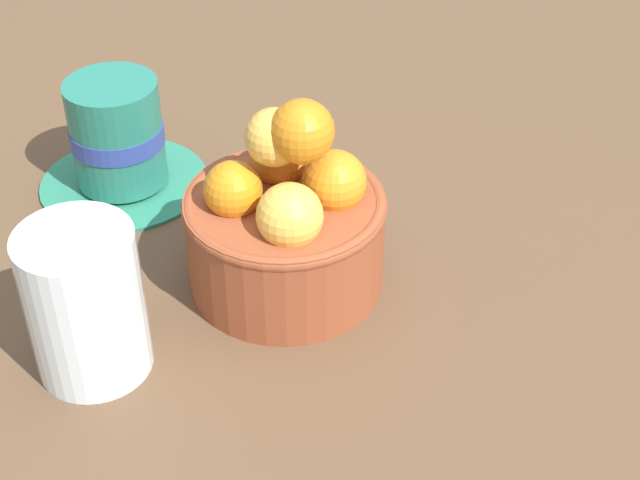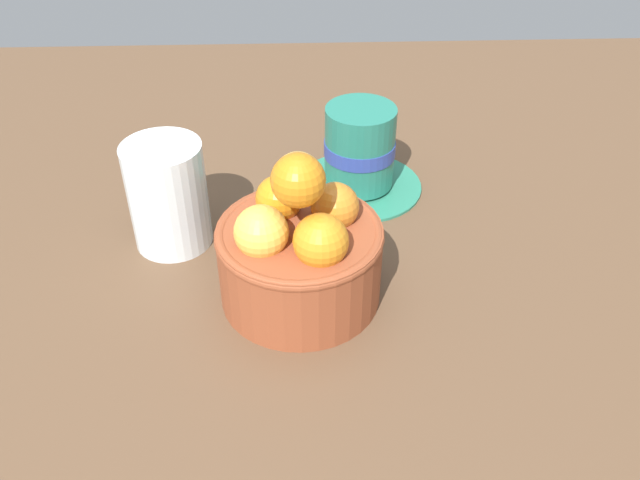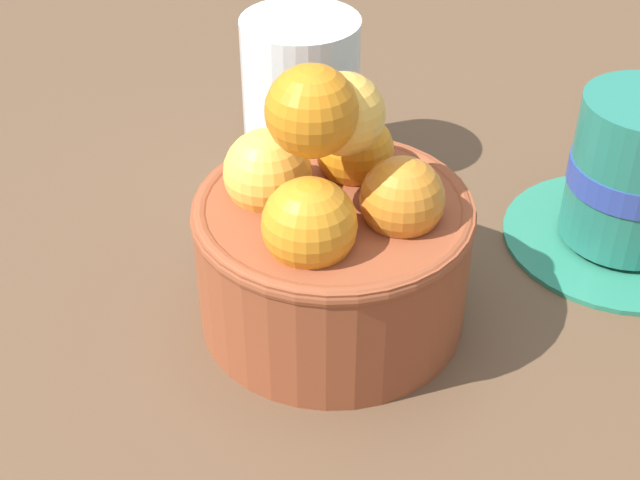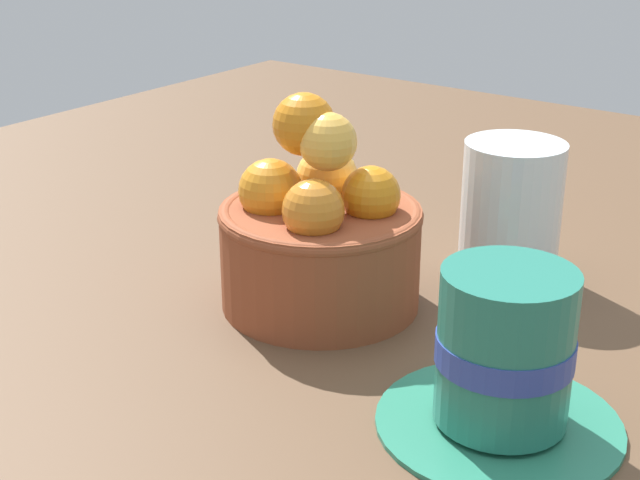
{
  "view_description": "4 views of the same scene",
  "coord_description": "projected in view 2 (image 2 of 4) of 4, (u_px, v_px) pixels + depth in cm",
  "views": [
    {
      "loc": [
        -46.97,
        -20.35,
        43.49
      ],
      "look_at": [
        -0.27,
        -2.62,
        4.48
      ],
      "focal_mm": 53.7,
      "sensor_mm": 36.0,
      "label": 1
    },
    {
      "loc": [
        -0.31,
        -42.78,
        39.03
      ],
      "look_at": [
        1.33,
        -0.08,
        5.93
      ],
      "focal_mm": 37.81,
      "sensor_mm": 36.0,
      "label": 2
    },
    {
      "loc": [
        26.19,
        -24.33,
        31.63
      ],
      "look_at": [
        1.2,
        -1.93,
        6.47
      ],
      "focal_mm": 51.46,
      "sensor_mm": 36.0,
      "label": 3
    },
    {
      "loc": [
        46.07,
        34.18,
        28.07
      ],
      "look_at": [
        -0.11,
        -0.12,
        4.63
      ],
      "focal_mm": 52.09,
      "sensor_mm": 36.0,
      "label": 4
    }
  ],
  "objects": [
    {
      "name": "terracotta_bowl",
      "position": [
        303.0,
        249.0,
        0.55
      ],
      "size": [
        13.64,
        13.64,
        14.5
      ],
      "color": "brown",
      "rests_on": "ground_plane"
    },
    {
      "name": "water_glass",
      "position": [
        171.0,
        195.0,
        0.61
      ],
      "size": [
        7.15,
        7.15,
        10.1
      ],
      "primitive_type": "cylinder",
      "color": "silver",
      "rests_on": "ground_plane"
    },
    {
      "name": "ground_plane",
      "position": [
        305.0,
        312.0,
        0.59
      ],
      "size": [
        127.06,
        113.42,
        4.05
      ],
      "primitive_type": "cube",
      "color": "brown"
    },
    {
      "name": "coffee_cup",
      "position": [
        363.0,
        154.0,
        0.69
      ],
      "size": [
        13.26,
        13.26,
        9.05
      ],
      "color": "#297B5F",
      "rests_on": "ground_plane"
    }
  ]
}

